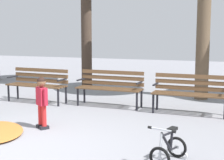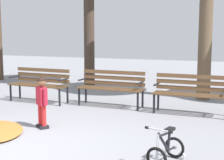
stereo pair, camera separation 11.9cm
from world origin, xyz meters
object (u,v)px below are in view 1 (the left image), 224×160
at_px(park_bench_left, 110,85).
at_px(kids_bicycle, 169,149).
at_px(park_bench_right, 190,91).
at_px(child_standing, 42,99).
at_px(park_bench_far_left, 38,82).

bearing_deg(park_bench_left, kids_bicycle, -56.40).
distance_m(park_bench_right, child_standing, 3.21).
relative_size(park_bench_far_left, kids_bicycle, 2.62).
bearing_deg(kids_bicycle, child_standing, 161.65).
distance_m(park_bench_far_left, park_bench_right, 3.80).
relative_size(park_bench_far_left, child_standing, 1.69).
xyz_separation_m(park_bench_left, kids_bicycle, (2.06, -3.10, -0.31)).
bearing_deg(kids_bicycle, park_bench_left, 123.60).
bearing_deg(park_bench_far_left, park_bench_right, 1.56).
bearing_deg(child_standing, park_bench_left, 78.51).
distance_m(park_bench_left, park_bench_right, 1.90).
distance_m(park_bench_right, kids_bicycle, 3.03).
relative_size(park_bench_far_left, park_bench_right, 1.01).
distance_m(park_bench_far_left, kids_bicycle, 4.92).
height_order(park_bench_right, child_standing, child_standing).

